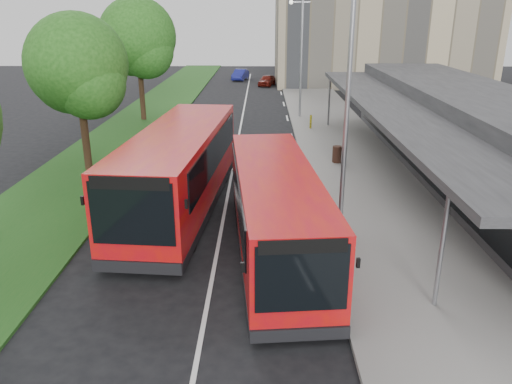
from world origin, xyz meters
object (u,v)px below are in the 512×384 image
tree_far (138,42)px  bus_main (276,212)px  car_near (267,80)px  bollard (311,122)px  car_far (240,75)px  bus_second (180,170)px  lamp_post_near (345,96)px  lamp_post_far (300,51)px  tree_mid (78,71)px  litter_bin (337,154)px

tree_far → bus_main: (8.89, -20.84, -3.98)m
bus_main → car_near: size_ratio=2.99×
bollard → car_far: 26.76m
bus_second → car_far: 40.17m
lamp_post_near → bus_main: lamp_post_near is taller
tree_far → lamp_post_far: bearing=4.9°
bollard → car_far: car_far is taller
bus_main → car_near: bearing=84.7°
tree_mid → car_far: bearing=80.3°
tree_mid → lamp_post_near: size_ratio=0.92×
litter_bin → bus_main: bearing=-108.7°
lamp_post_far → bollard: size_ratio=9.19×
lamp_post_near → bollard: 16.47m
tree_far → litter_bin: bearing=-41.9°
tree_far → car_far: tree_far is taller
bus_main → lamp_post_far: bearing=79.0°
litter_bin → bollard: size_ratio=0.95×
car_near → tree_mid: bearing=-91.4°
tree_mid → bollard: size_ratio=8.48×
tree_mid → lamp_post_near: (11.13, -7.05, -0.05)m
tree_mid → bus_second: 8.02m
tree_far → car_far: bearing=75.5°
tree_mid → bus_second: bearing=-43.8°
tree_far → bus_main: tree_far is taller
lamp_post_near → car_near: lamp_post_near is taller
lamp_post_far → bollard: (0.51, -4.06, -4.13)m
tree_mid → bus_second: (5.33, -5.11, -3.14)m
tree_far → bus_second: bearing=-72.7°
tree_far → bollard: (11.64, -3.11, -4.82)m
bus_second → litter_bin: bus_second is taller
bus_main → bus_second: (-3.56, 3.73, 0.20)m
tree_far → car_near: (9.00, 18.30, -4.84)m
tree_mid → tree_far: 12.02m
tree_far → bus_second: size_ratio=0.74×
tree_mid → litter_bin: size_ratio=8.96×
bus_second → car_near: bearing=88.6°
bus_main → car_far: (-2.91, 43.88, -0.82)m
lamp_post_near → litter_bin: lamp_post_near is taller
lamp_post_far → car_far: lamp_post_far is taller
litter_bin → bollard: (-0.60, 7.86, 0.02)m
tree_mid → tree_far: (-0.00, 12.00, 0.64)m
tree_far → litter_bin: 17.13m
tree_mid → bollard: bearing=37.4°
bus_second → bollard: 15.38m
litter_bin → car_near: 29.44m
car_far → bollard: bearing=-66.5°
lamp_post_near → bollard: size_ratio=9.19×
tree_far → car_far: (5.98, 23.04, -4.80)m
bollard → car_far: bearing=102.2°
litter_bin → car_far: 34.58m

